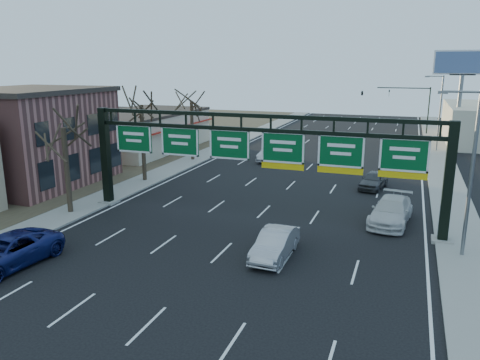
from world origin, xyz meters
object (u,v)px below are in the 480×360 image
at_px(sign_gantry, 258,153).
at_px(car_blue_suv, 6,252).
at_px(car_silver_sedan, 275,244).
at_px(car_white_wagon, 391,211).

distance_m(sign_gantry, car_blue_suv, 15.71).
xyz_separation_m(sign_gantry, car_blue_suv, (-9.93, -11.56, -3.80)).
xyz_separation_m(car_blue_suv, car_silver_sedan, (12.74, 5.99, -0.07)).
relative_size(car_blue_suv, car_silver_sedan, 1.29).
bearing_deg(car_white_wagon, car_blue_suv, -136.23).
xyz_separation_m(sign_gantry, car_silver_sedan, (2.81, -5.57, -3.87)).
bearing_deg(car_blue_suv, sign_gantry, 54.10).
xyz_separation_m(car_silver_sedan, car_white_wagon, (5.67, 8.08, 0.07)).
height_order(car_silver_sedan, car_white_wagon, car_white_wagon).
relative_size(sign_gantry, car_silver_sedan, 5.32).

